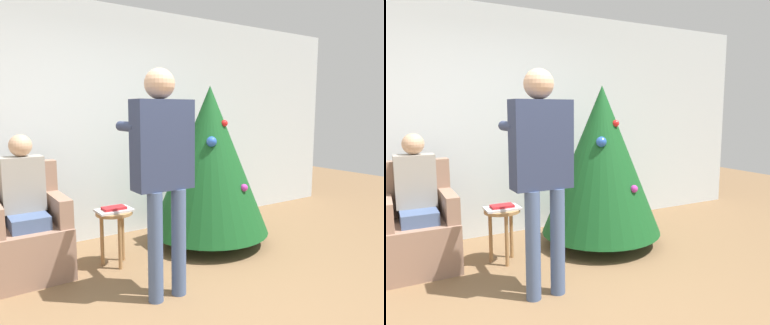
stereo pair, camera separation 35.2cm
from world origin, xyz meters
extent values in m
cube|color=silver|center=(0.00, 2.23, 1.35)|extent=(8.00, 0.06, 2.70)
cylinder|color=brown|center=(1.12, 1.35, 0.07)|extent=(0.10, 0.10, 0.15)
cone|color=#144C1E|center=(1.12, 1.35, 0.96)|extent=(1.33, 1.33, 1.62)
sphere|color=red|center=(1.20, 1.19, 1.36)|extent=(0.08, 0.08, 0.08)
sphere|color=#2856B2|center=(1.39, 1.55, 0.97)|extent=(0.08, 0.08, 0.08)
sphere|color=#2856B2|center=(0.98, 1.13, 1.18)|extent=(0.11, 0.11, 0.11)
sphere|color=#B23399|center=(1.25, 0.92, 0.70)|extent=(0.08, 0.08, 0.08)
sphere|color=#B23399|center=(0.77, 1.41, 0.93)|extent=(0.08, 0.08, 0.08)
cube|color=#93705B|center=(-0.77, 1.56, 0.23)|extent=(0.66, 0.69, 0.47)
cube|color=#93705B|center=(-0.77, 1.83, 0.74)|extent=(0.66, 0.14, 0.55)
cube|color=#93705B|center=(-0.49, 1.56, 0.60)|extent=(0.12, 0.62, 0.25)
cylinder|color=#475B84|center=(-0.87, 1.36, 0.23)|extent=(0.11, 0.11, 0.47)
cylinder|color=#475B84|center=(-0.67, 1.36, 0.23)|extent=(0.11, 0.11, 0.47)
cube|color=#475B84|center=(-0.77, 1.51, 0.53)|extent=(0.32, 0.40, 0.12)
cube|color=gray|center=(-0.77, 1.66, 0.84)|extent=(0.36, 0.20, 0.50)
sphere|color=tan|center=(-0.77, 1.66, 1.19)|extent=(0.20, 0.20, 0.20)
cylinder|color=#475B84|center=(-0.03, 0.50, 0.44)|extent=(0.12, 0.12, 0.88)
cylinder|color=#475B84|center=(0.18, 0.50, 0.44)|extent=(0.12, 0.12, 0.88)
cube|color=#2D3856|center=(0.08, 0.56, 1.23)|extent=(0.48, 0.20, 0.70)
sphere|color=tan|center=(0.08, 0.60, 1.70)|extent=(0.24, 0.24, 0.24)
cylinder|color=#2D3856|center=(-0.13, 0.75, 1.37)|extent=(0.08, 0.30, 0.08)
cylinder|color=#2D3856|center=(0.28, 0.75, 1.37)|extent=(0.08, 0.30, 0.08)
cube|color=white|center=(0.28, 0.94, 1.37)|extent=(0.04, 0.14, 0.04)
cylinder|color=#A37547|center=(-0.02, 1.35, 0.52)|extent=(0.35, 0.35, 0.03)
cylinder|color=#A37547|center=(-0.02, 1.23, 0.25)|extent=(0.04, 0.04, 0.51)
cylinder|color=#A37547|center=(0.09, 1.41, 0.25)|extent=(0.04, 0.04, 0.51)
cylinder|color=#A37547|center=(-0.13, 1.41, 0.25)|extent=(0.04, 0.04, 0.51)
cube|color=silver|center=(-0.02, 1.35, 0.55)|extent=(0.34, 0.23, 0.02)
cube|color=#B21E23|center=(-0.02, 1.35, 0.57)|extent=(0.22, 0.14, 0.02)
camera|label=1|loc=(-1.35, -1.97, 1.50)|focal=35.00mm
camera|label=2|loc=(-1.05, -2.15, 1.50)|focal=35.00mm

